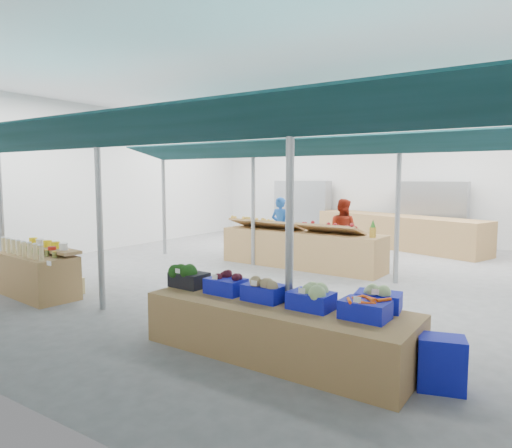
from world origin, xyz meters
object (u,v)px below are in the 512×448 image
object	(u,v)px
bottle_shelf	(39,273)
vendor_right	(342,231)
vendor_left	(281,226)
veg_counter	(277,329)
crate_stack	(441,363)
fruit_counter	(301,249)

from	to	relation	value
bottle_shelf	vendor_right	distance (m)	6.98
bottle_shelf	vendor_left	size ratio (longest dim) A/B	1.12
veg_counter	crate_stack	size ratio (longest dim) A/B	6.02
crate_stack	veg_counter	bearing A→B (deg)	-176.48
bottle_shelf	fruit_counter	bearing A→B (deg)	67.67
fruit_counter	vendor_left	size ratio (longest dim) A/B	2.50
vendor_right	bottle_shelf	bearing A→B (deg)	63.89
vendor_left	vendor_right	distance (m)	1.80
crate_stack	bottle_shelf	bearing A→B (deg)	-179.18
bottle_shelf	fruit_counter	size ratio (longest dim) A/B	0.45
veg_counter	fruit_counter	distance (m)	5.54
fruit_counter	veg_counter	bearing A→B (deg)	-62.96
fruit_counter	vendor_right	xyz separation A→B (m)	(0.60, 1.10, 0.38)
vendor_left	fruit_counter	bearing A→B (deg)	139.99
bottle_shelf	fruit_counter	world-z (taller)	bottle_shelf
bottle_shelf	vendor_right	world-z (taller)	vendor_right
veg_counter	crate_stack	xyz separation A→B (m)	(1.87, 0.12, -0.05)
veg_counter	crate_stack	distance (m)	1.88
crate_stack	vendor_right	size ratio (longest dim) A/B	0.34
vendor_left	veg_counter	bearing A→B (deg)	122.19
crate_stack	vendor_right	world-z (taller)	vendor_right
bottle_shelf	veg_counter	xyz separation A→B (m)	(5.04, -0.02, -0.10)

